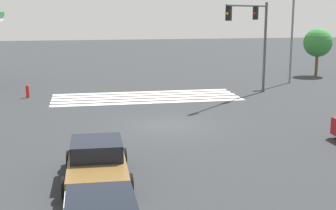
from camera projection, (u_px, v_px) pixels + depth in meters
The scene contains 7 objects.
ground_plane at pixel (168, 125), 23.32m from camera, with size 141.07×141.07×0.00m, color #2B2D30.
crosswalk_markings at pixel (146, 97), 30.92m from camera, with size 12.24×4.40×0.01m.
traffic_signal_mast at pixel (255, 29), 30.60m from camera, with size 4.29×4.29×6.18m.
car_2 at pixel (97, 163), 15.62m from camera, with size 2.24×4.47×1.36m.
street_light_pole_a at pixel (293, 20), 36.06m from camera, with size 0.80×0.36×8.16m.
tree_corner_b at pixel (318, 43), 40.66m from camera, with size 2.47×2.47×4.12m.
fire_hydrant at pixel (28, 91), 30.67m from camera, with size 0.22×0.22×0.86m.
Camera 1 is at (4.19, 22.27, 5.63)m, focal length 50.00 mm.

